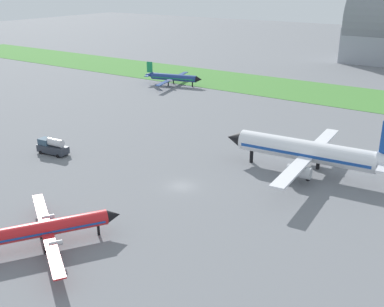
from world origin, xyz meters
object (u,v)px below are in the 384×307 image
Objects in this scene: fuel_truck_near_gate at (52,146)px; airplane_midfield_jet at (309,152)px; airplane_taxiing_turboprop at (173,77)px; airplane_foreground_turboprop at (47,228)px.

airplane_midfield_jet is at bearing -163.20° from fuel_truck_near_gate.
fuel_truck_near_gate is at bearing -87.41° from airplane_taxiing_turboprop.
fuel_truck_near_gate is (-26.30, 23.08, -0.92)m from airplane_foreground_turboprop.
airplane_foreground_turboprop is at bearing 61.38° from airplane_midfield_jet.
airplane_taxiing_turboprop is at bearing -80.15° from fuel_truck_near_gate.
airplane_midfield_jet reaches higher than fuel_truck_near_gate.
airplane_midfield_jet is (19.07, 41.91, 1.64)m from airplane_foreground_turboprop.
airplane_foreground_turboprop is 2.97× the size of fuel_truck_near_gate.
airplane_foreground_turboprop is 46.07m from airplane_midfield_jet.
airplane_midfield_jet is (63.33, -45.57, 1.56)m from airplane_taxiing_turboprop.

